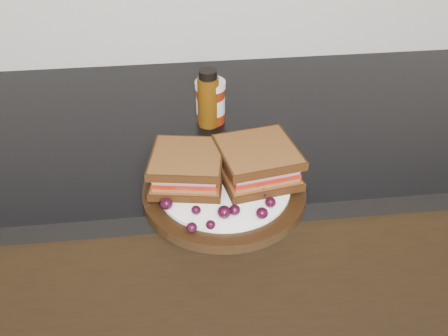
{
  "coord_description": "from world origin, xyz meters",
  "views": [
    {
      "loc": [
        -0.0,
        0.77,
        1.45
      ],
      "look_at": [
        0.08,
        1.44,
        0.96
      ],
      "focal_mm": 40.0,
      "sensor_mm": 36.0,
      "label": 1
    }
  ],
  "objects_px": {
    "sandwich_left": "(187,168)",
    "oil_bottle": "(208,98)",
    "plate": "(224,192)",
    "condiment_jar": "(211,102)"
  },
  "relations": [
    {
      "from": "sandwich_left",
      "to": "oil_bottle",
      "type": "relative_size",
      "value": 0.97
    },
    {
      "from": "sandwich_left",
      "to": "oil_bottle",
      "type": "height_order",
      "value": "oil_bottle"
    },
    {
      "from": "condiment_jar",
      "to": "plate",
      "type": "bearing_deg",
      "value": -90.44
    },
    {
      "from": "condiment_jar",
      "to": "oil_bottle",
      "type": "bearing_deg",
      "value": -112.67
    },
    {
      "from": "plate",
      "to": "sandwich_left",
      "type": "distance_m",
      "value": 0.08
    },
    {
      "from": "sandwich_left",
      "to": "oil_bottle",
      "type": "bearing_deg",
      "value": 85.62
    },
    {
      "from": "oil_bottle",
      "to": "plate",
      "type": "bearing_deg",
      "value": -89.16
    },
    {
      "from": "condiment_jar",
      "to": "sandwich_left",
      "type": "bearing_deg",
      "value": -104.75
    },
    {
      "from": "sandwich_left",
      "to": "oil_bottle",
      "type": "distance_m",
      "value": 0.23
    },
    {
      "from": "sandwich_left",
      "to": "plate",
      "type": "bearing_deg",
      "value": -7.86
    }
  ]
}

